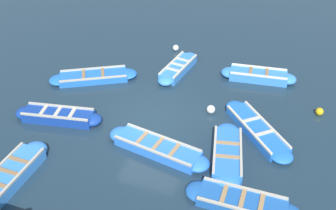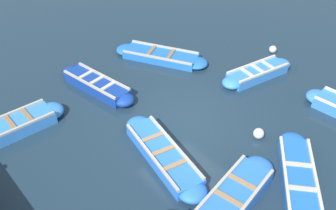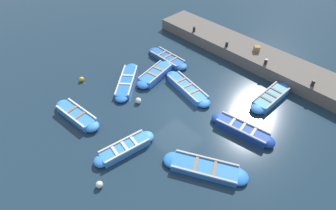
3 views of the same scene
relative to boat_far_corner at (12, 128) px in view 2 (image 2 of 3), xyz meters
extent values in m
plane|color=#1C303F|center=(4.48, -3.19, -0.20)|extent=(120.00, 120.00, 0.00)
cube|color=#3884E0|center=(0.00, 0.00, -0.01)|extent=(2.62, 0.97, 0.39)
ellipsoid|color=#3884E0|center=(1.30, -0.02, -0.01)|extent=(0.89, 0.87, 0.39)
cube|color=#B2AD9E|center=(-0.01, -0.42, 0.23)|extent=(2.55, 0.13, 0.07)
cube|color=#B2AD9E|center=(0.01, 0.42, 0.23)|extent=(2.55, 0.13, 0.07)
cube|color=olive|center=(0.00, 0.00, 0.21)|extent=(0.16, 0.82, 0.04)
cube|color=olive|center=(0.55, -0.01, 0.21)|extent=(0.16, 0.82, 0.04)
cube|color=blue|center=(3.27, -6.33, -0.01)|extent=(2.56, 1.40, 0.40)
ellipsoid|color=blue|center=(4.45, -6.09, -0.01)|extent=(1.06, 1.03, 0.40)
cube|color=#B2AD9E|center=(3.35, -6.75, 0.23)|extent=(2.34, 0.54, 0.07)
cube|color=#B2AD9E|center=(3.18, -5.90, 0.23)|extent=(2.34, 0.54, 0.07)
cube|color=#9E7A51|center=(2.93, -6.39, 0.21)|extent=(0.30, 0.85, 0.04)
cube|color=#9E7A51|center=(3.60, -6.26, 0.21)|extent=(0.30, 0.85, 0.04)
cube|color=#3884E0|center=(8.29, -2.97, -0.03)|extent=(2.51, 1.14, 0.36)
ellipsoid|color=#3884E0|center=(7.10, -2.78, -0.03)|extent=(0.84, 0.82, 0.36)
ellipsoid|color=#3884E0|center=(9.48, -3.15, -0.03)|extent=(0.84, 0.82, 0.36)
cube|color=beige|center=(8.24, -3.32, 0.19)|extent=(2.35, 0.44, 0.07)
cube|color=beige|center=(8.34, -2.62, 0.19)|extent=(2.35, 0.44, 0.07)
cube|color=beige|center=(7.78, -2.89, 0.17)|extent=(0.24, 0.70, 0.04)
cube|color=beige|center=(8.29, -2.97, 0.17)|extent=(0.24, 0.70, 0.04)
cube|color=beige|center=(8.80, -3.05, 0.17)|extent=(0.24, 0.70, 0.04)
cube|color=blue|center=(6.38, 0.39, -0.06)|extent=(2.28, 3.06, 0.29)
ellipsoid|color=blue|center=(7.09, -0.90, -0.06)|extent=(1.23, 1.24, 0.29)
ellipsoid|color=blue|center=(5.66, 1.69, -0.06)|extent=(1.23, 1.24, 0.29)
cube|color=#B2AD9E|center=(6.77, 0.61, 0.12)|extent=(1.47, 2.58, 0.07)
cube|color=#B2AD9E|center=(5.98, 0.18, 0.12)|extent=(1.47, 2.58, 0.07)
cube|color=olive|center=(6.58, 0.03, 0.11)|extent=(0.82, 0.54, 0.04)
cube|color=olive|center=(6.17, 0.76, 0.11)|extent=(0.82, 0.54, 0.04)
cube|color=blue|center=(5.02, -7.07, -0.06)|extent=(2.87, 2.66, 0.28)
ellipsoid|color=blue|center=(6.17, -6.07, -0.06)|extent=(1.15, 1.14, 0.28)
cube|color=beige|center=(5.28, -7.37, 0.11)|extent=(2.30, 2.02, 0.07)
cube|color=beige|center=(4.76, -6.77, 0.11)|extent=(2.30, 2.02, 0.07)
cube|color=beige|center=(4.69, -7.35, 0.10)|extent=(0.61, 0.67, 0.04)
cube|color=beige|center=(5.35, -6.79, 0.10)|extent=(0.61, 0.67, 0.04)
cube|color=blue|center=(2.82, -3.97, -0.03)|extent=(1.42, 3.17, 0.34)
ellipsoid|color=blue|center=(2.55, -5.48, -0.03)|extent=(0.94, 0.96, 0.34)
ellipsoid|color=blue|center=(3.10, -2.47, -0.03)|extent=(0.94, 0.96, 0.34)
cube|color=#B2AD9E|center=(3.21, -4.05, 0.17)|extent=(0.62, 2.97, 0.07)
cube|color=#B2AD9E|center=(2.43, -3.90, 0.17)|extent=(0.62, 2.97, 0.07)
cube|color=#9E7A51|center=(2.71, -4.61, 0.16)|extent=(0.78, 0.28, 0.04)
cube|color=#9E7A51|center=(2.82, -3.97, 0.16)|extent=(0.78, 0.28, 0.04)
cube|color=#9E7A51|center=(2.94, -3.33, 0.16)|extent=(0.78, 0.28, 0.04)
cube|color=navy|center=(3.27, 0.26, -0.01)|extent=(1.22, 2.80, 0.39)
ellipsoid|color=navy|center=(3.50, -1.08, -0.01)|extent=(0.83, 0.85, 0.39)
ellipsoid|color=navy|center=(3.04, 1.59, -0.01)|extent=(0.83, 0.85, 0.39)
cube|color=#B2AD9E|center=(3.61, 0.31, 0.22)|extent=(0.53, 2.62, 0.07)
cube|color=#B2AD9E|center=(2.93, 0.20, 0.22)|extent=(0.53, 2.62, 0.07)
cube|color=beige|center=(3.37, -0.31, 0.21)|extent=(0.70, 0.25, 0.04)
cube|color=beige|center=(3.27, 0.26, 0.21)|extent=(0.70, 0.25, 0.04)
cube|color=beige|center=(3.17, 0.82, 0.21)|extent=(0.70, 0.25, 0.04)
ellipsoid|color=#3884E0|center=(8.66, -5.31, -0.01)|extent=(0.87, 0.89, 0.39)
sphere|color=silver|center=(10.23, -2.21, -0.05)|extent=(0.31, 0.31, 0.31)
sphere|color=silver|center=(5.66, -5.17, -0.03)|extent=(0.34, 0.34, 0.34)
camera|label=1|loc=(-6.72, -7.65, 9.08)|focal=42.00mm
camera|label=2|loc=(-2.33, -10.19, 8.03)|focal=42.00mm
camera|label=3|loc=(12.17, 3.99, 10.06)|focal=28.00mm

